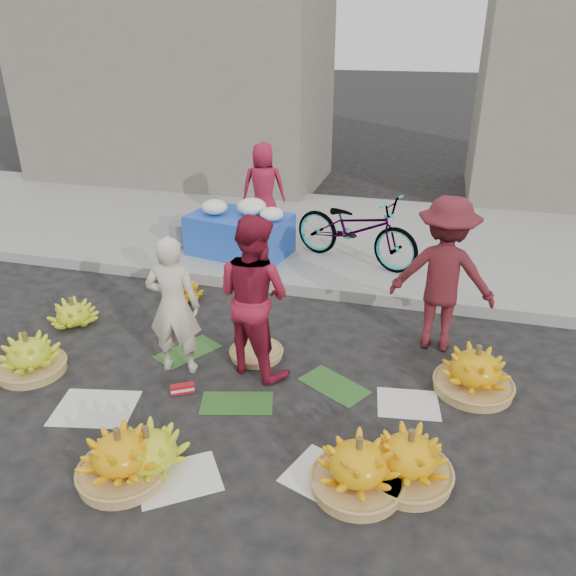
% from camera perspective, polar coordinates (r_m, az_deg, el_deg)
% --- Properties ---
extents(ground, '(80.00, 80.00, 0.00)m').
position_cam_1_polar(ground, '(5.33, -3.44, -10.54)').
color(ground, black).
rests_on(ground, ground).
extents(curb, '(40.00, 0.25, 0.15)m').
position_cam_1_polar(curb, '(7.13, 2.11, -0.01)').
color(curb, gray).
rests_on(curb, ground).
extents(sidewalk, '(40.00, 4.00, 0.12)m').
position_cam_1_polar(sidewalk, '(9.04, 5.19, 5.40)').
color(sidewalk, gray).
rests_on(sidewalk, ground).
extents(building_left, '(6.00, 3.00, 4.00)m').
position_cam_1_polar(building_left, '(12.57, -11.13, 19.75)').
color(building_left, slate).
rests_on(building_left, sidewalk).
extents(newspaper_scatter, '(3.20, 1.80, 0.00)m').
position_cam_1_polar(newspaper_scatter, '(4.75, -6.60, -15.93)').
color(newspaper_scatter, silver).
rests_on(newspaper_scatter, ground).
extents(banana_leaves, '(2.00, 1.00, 0.00)m').
position_cam_1_polar(banana_leaves, '(5.51, -3.78, -9.17)').
color(banana_leaves, '#204D19').
rests_on(banana_leaves, ground).
extents(banana_bunch_0, '(0.69, 0.69, 0.44)m').
position_cam_1_polar(banana_bunch_0, '(6.05, -24.79, -6.26)').
color(banana_bunch_0, '#9C7841').
rests_on(banana_bunch_0, ground).
extents(banana_bunch_1, '(0.62, 0.62, 0.38)m').
position_cam_1_polar(banana_bunch_1, '(4.59, -14.03, -15.62)').
color(banana_bunch_1, '#98B81A').
rests_on(banana_bunch_1, ground).
extents(banana_bunch_2, '(0.67, 0.67, 0.46)m').
position_cam_1_polar(banana_bunch_2, '(4.54, -16.64, -16.11)').
color(banana_bunch_2, '#9C7841').
rests_on(banana_bunch_2, ground).
extents(banana_bunch_3, '(0.68, 0.68, 0.46)m').
position_cam_1_polar(banana_bunch_3, '(4.31, 7.11, -17.56)').
color(banana_bunch_3, '#9C7841').
rests_on(banana_bunch_3, ground).
extents(banana_bunch_4, '(0.66, 0.66, 0.46)m').
position_cam_1_polar(banana_bunch_4, '(4.44, 12.19, -16.56)').
color(banana_bunch_4, '#9C7841').
rests_on(banana_bunch_4, ground).
extents(banana_bunch_5, '(0.72, 0.72, 0.48)m').
position_cam_1_polar(banana_bunch_5, '(5.51, 18.50, -8.01)').
color(banana_bunch_5, '#9C7841').
rests_on(banana_bunch_5, ground).
extents(banana_bunch_6, '(0.56, 0.56, 0.33)m').
position_cam_1_polar(banana_bunch_6, '(6.83, -21.00, -2.36)').
color(banana_bunch_6, '#98B81A').
rests_on(banana_bunch_6, ground).
extents(banana_bunch_7, '(0.43, 0.43, 0.27)m').
position_cam_1_polar(banana_bunch_7, '(7.06, -10.38, -0.38)').
color(banana_bunch_7, '#EFAB0B').
rests_on(banana_bunch_7, ground).
extents(basket_spare, '(0.56, 0.56, 0.06)m').
position_cam_1_polar(basket_spare, '(5.85, -3.23, -6.62)').
color(basket_spare, '#9C7841').
rests_on(basket_spare, ground).
extents(incense_stack, '(0.22, 0.17, 0.09)m').
position_cam_1_polar(incense_stack, '(5.37, -10.69, -10.03)').
color(incense_stack, '#AC121A').
rests_on(incense_stack, ground).
extents(vendor_cream, '(0.56, 0.41, 1.40)m').
position_cam_1_polar(vendor_cream, '(5.42, -11.55, -1.80)').
color(vendor_cream, beige).
rests_on(vendor_cream, ground).
extents(vendor_red, '(0.95, 0.85, 1.59)m').
position_cam_1_polar(vendor_red, '(5.29, -3.50, -0.81)').
color(vendor_red, maroon).
rests_on(vendor_red, ground).
extents(man_striped, '(1.09, 0.67, 1.63)m').
position_cam_1_polar(man_striped, '(5.88, 15.50, 1.27)').
color(man_striped, maroon).
rests_on(man_striped, ground).
extents(flower_table, '(1.50, 1.10, 0.79)m').
position_cam_1_polar(flower_table, '(8.02, -4.88, 5.73)').
color(flower_table, blue).
rests_on(flower_table, sidewalk).
extents(grey_bucket, '(0.31, 0.31, 0.36)m').
position_cam_1_polar(grey_bucket, '(8.46, -10.85, 5.35)').
color(grey_bucket, gray).
rests_on(grey_bucket, sidewalk).
extents(flower_vendor, '(0.76, 0.59, 1.38)m').
position_cam_1_polar(flower_vendor, '(8.85, -2.50, 10.17)').
color(flower_vendor, maroon).
rests_on(flower_vendor, sidewalk).
extents(bicycle, '(1.23, 1.95, 0.97)m').
position_cam_1_polar(bicycle, '(7.69, 6.92, 6.02)').
color(bicycle, gray).
rests_on(bicycle, sidewalk).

